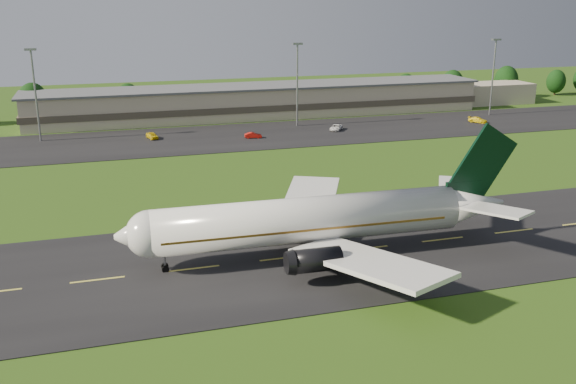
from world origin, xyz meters
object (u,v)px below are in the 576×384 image
object	(u,v)px
light_mast_centre	(297,75)
light_mast_east	(494,68)
service_vehicle_a	(152,136)
service_vehicle_d	(478,120)
service_vehicle_c	(336,127)
terminal	(284,100)
light_mast_west	(34,84)
service_vehicle_b	(253,135)
airliner	(315,220)

from	to	relation	value
light_mast_centre	light_mast_east	world-z (taller)	same
service_vehicle_a	service_vehicle_d	distance (m)	81.57
light_mast_centre	service_vehicle_c	distance (m)	16.12
terminal	light_mast_west	bearing A→B (deg)	-165.24
service_vehicle_b	service_vehicle_c	distance (m)	21.43
light_mast_west	service_vehicle_c	xyz separation A→B (m)	(67.35, -7.94, -11.95)
terminal	light_mast_centre	distance (m)	18.45
service_vehicle_c	service_vehicle_d	xyz separation A→B (m)	(38.16, -1.26, 0.02)
airliner	service_vehicle_b	world-z (taller)	airliner
airliner	light_mast_west	size ratio (longest dim) A/B	2.52
service_vehicle_a	service_vehicle_c	size ratio (longest dim) A/B	0.87
light_mast_east	service_vehicle_a	distance (m)	91.87
airliner	light_mast_west	distance (m)	88.54
light_mast_west	service_vehicle_a	distance (m)	27.30
airliner	light_mast_centre	distance (m)	83.65
terminal	light_mast_centre	bearing A→B (deg)	-94.95
light_mast_west	light_mast_centre	bearing A→B (deg)	0.00
service_vehicle_c	service_vehicle_b	bearing A→B (deg)	-138.12
airliner	light_mast_west	bearing A→B (deg)	116.37
light_mast_centre	service_vehicle_d	world-z (taller)	light_mast_centre
terminal	light_mast_west	distance (m)	64.10
service_vehicle_d	service_vehicle_a	bearing A→B (deg)	140.56
terminal	service_vehicle_d	xyz separation A→B (m)	(44.11, -25.38, -3.19)
light_mast_east	service_vehicle_d	world-z (taller)	light_mast_east
terminal	airliner	bearing A→B (deg)	-104.22
airliner	light_mast_centre	world-z (taller)	light_mast_centre
terminal	service_vehicle_a	distance (m)	43.08
light_mast_east	service_vehicle_c	size ratio (longest dim) A/B	4.12
light_mast_west	service_vehicle_a	world-z (taller)	light_mast_west
airliner	light_mast_centre	xyz separation A→B (m)	(22.97, 80.02, 8.08)
light_mast_centre	service_vehicle_a	distance (m)	38.21
terminal	service_vehicle_c	bearing A→B (deg)	-76.14
light_mast_centre	service_vehicle_c	bearing A→B (deg)	-47.18
light_mast_east	service_vehicle_b	bearing A→B (deg)	-171.06
light_mast_centre	terminal	bearing A→B (deg)	85.05
service_vehicle_b	service_vehicle_a	bearing A→B (deg)	84.95
airliner	service_vehicle_b	xyz separation A→B (m)	(9.09, 69.18, -3.92)
terminal	service_vehicle_a	size ratio (longest dim) A/B	33.57
light_mast_west	service_vehicle_b	bearing A→B (deg)	-13.23
airliner	service_vehicle_d	distance (m)	98.60
service_vehicle_c	airliner	bearing A→B (deg)	-78.73
light_mast_west	service_vehicle_c	distance (m)	68.86
light_mast_west	terminal	bearing A→B (deg)	14.76
terminal	service_vehicle_c	xyz separation A→B (m)	(5.95, -24.12, -3.20)
light_mast_west	service_vehicle_a	size ratio (longest dim) A/B	4.71
terminal	light_mast_east	xyz separation A→B (m)	(53.60, -16.18, 8.75)
terminal	service_vehicle_c	world-z (taller)	terminal
airliner	light_mast_west	xyz separation A→B (m)	(-37.03, 80.02, 8.08)
light_mast_west	service_vehicle_d	xyz separation A→B (m)	(105.51, -9.20, -11.94)
terminal	service_vehicle_d	distance (m)	50.99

